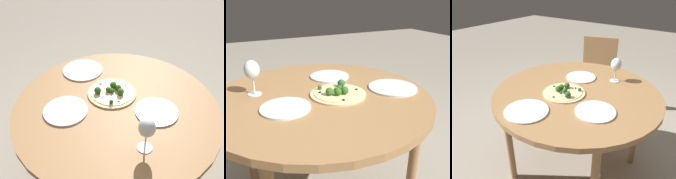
{
  "view_description": "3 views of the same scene",
  "coord_description": "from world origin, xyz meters",
  "views": [
    {
      "loc": [
        -0.71,
        0.81,
        1.7
      ],
      "look_at": [
        0.08,
        -0.05,
        0.8
      ],
      "focal_mm": 40.0,
      "sensor_mm": 36.0,
      "label": 1
    },
    {
      "loc": [
        -0.45,
        -1.14,
        1.28
      ],
      "look_at": [
        0.08,
        -0.05,
        0.8
      ],
      "focal_mm": 40.0,
      "sensor_mm": 36.0,
      "label": 2
    },
    {
      "loc": [
        1.16,
        0.72,
        1.49
      ],
      "look_at": [
        0.08,
        -0.05,
        0.8
      ],
      "focal_mm": 35.0,
      "sensor_mm": 36.0,
      "label": 3
    }
  ],
  "objects": [
    {
      "name": "dining_table",
      "position": [
        0.0,
        0.0,
        0.7
      ],
      "size": [
        1.17,
        1.17,
        0.77
      ],
      "color": "olive",
      "rests_on": "ground_plane"
    },
    {
      "name": "pizza",
      "position": [
        0.08,
        -0.05,
        0.78
      ],
      "size": [
        0.29,
        0.29,
        0.06
      ],
      "color": "#DBBC89",
      "rests_on": "dining_table"
    },
    {
      "name": "wine_glass",
      "position": [
        -0.31,
        0.15,
        0.9
      ],
      "size": [
        0.08,
        0.08,
        0.19
      ],
      "color": "silver",
      "rests_on": "dining_table"
    },
    {
      "name": "plate_near",
      "position": [
        0.4,
        -0.1,
        0.77
      ],
      "size": [
        0.27,
        0.27,
        0.01
      ],
      "color": "silver",
      "rests_on": "dining_table"
    },
    {
      "name": "plate_far",
      "position": [
        0.16,
        0.23,
        0.77
      ],
      "size": [
        0.24,
        0.24,
        0.01
      ],
      "color": "silver",
      "rests_on": "dining_table"
    },
    {
      "name": "plate_side",
      "position": [
        -0.21,
        -0.1,
        0.77
      ],
      "size": [
        0.24,
        0.24,
        0.01
      ],
      "color": "silver",
      "rests_on": "dining_table"
    }
  ]
}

